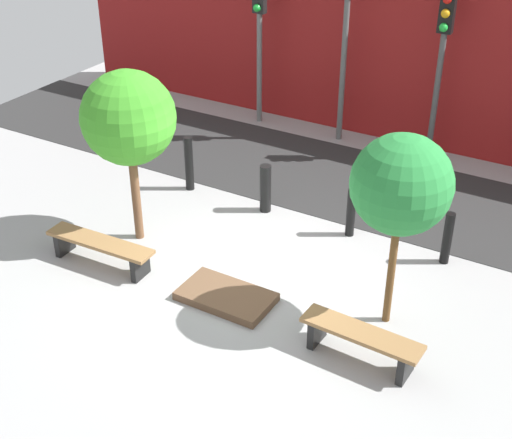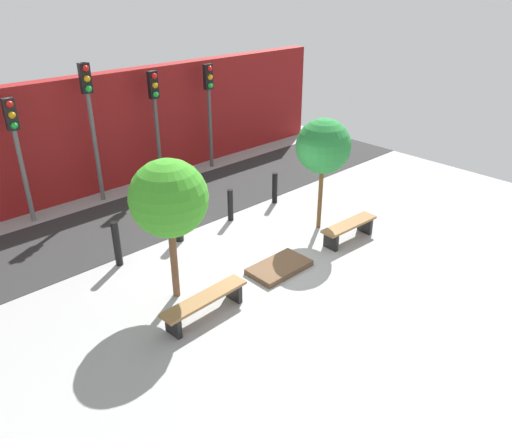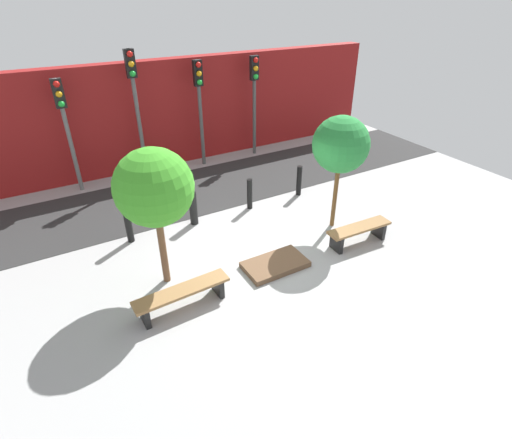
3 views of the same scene
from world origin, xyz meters
name	(u,v)px [view 2 (image 2 of 3)]	position (x,y,z in m)	size (l,w,h in m)	color
ground_plane	(265,262)	(0.00, 0.00, 0.00)	(18.00, 18.00, 0.00)	#9B9B9B
road_strip	(168,208)	(0.00, 3.95, 0.01)	(18.00, 3.03, 0.01)	#2A2A2A
building_facade	(114,130)	(0.00, 6.53, 1.70)	(16.20, 0.50, 3.41)	maroon
bench_left	(205,302)	(-2.23, -0.65, 0.33)	(1.89, 0.47, 0.45)	black
bench_right	(349,228)	(2.23, -0.65, 0.33)	(1.66, 0.47, 0.47)	black
planter_bed	(279,267)	(0.00, -0.45, 0.06)	(1.39, 0.80, 0.13)	brown
tree_behind_left_bench	(169,199)	(-2.23, 0.31, 2.17)	(1.50, 1.50, 2.93)	brown
tree_behind_right_bench	(323,147)	(2.23, 0.31, 2.19)	(1.34, 1.34, 2.87)	brown
bollard_far_left	(117,244)	(-2.49, 2.18, 0.54)	(0.16, 0.16, 1.08)	black
bollard_left	(179,224)	(-0.83, 2.18, 0.45)	(0.21, 0.21, 0.90)	black
bollard_center	(230,205)	(0.83, 2.18, 0.44)	(0.15, 0.15, 0.87)	black
bollard_right	(275,188)	(2.49, 2.18, 0.45)	(0.15, 0.15, 0.90)	black
traffic_light_west	(16,139)	(-3.04, 5.75, 2.27)	(0.28, 0.27, 3.26)	slate
traffic_light_mid_west	(90,109)	(-1.01, 5.75, 2.66)	(0.28, 0.27, 3.86)	#575757
traffic_light_mid_east	(155,107)	(1.01, 5.75, 2.37)	(0.28, 0.27, 3.41)	#4A4A4A
traffic_light_east	(209,97)	(3.04, 5.75, 2.35)	(0.28, 0.27, 3.39)	#494949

